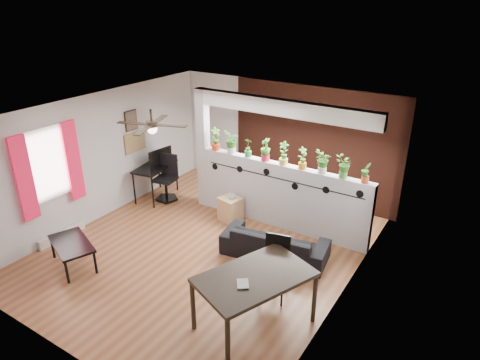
{
  "coord_description": "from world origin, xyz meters",
  "views": [
    {
      "loc": [
        4.17,
        -5.37,
        4.39
      ],
      "look_at": [
        0.39,
        0.6,
        1.26
      ],
      "focal_mm": 32.0,
      "sensor_mm": 36.0,
      "label": 1
    }
  ],
  "objects_px": {
    "potted_plant_7": "(344,166)",
    "cube_shelf": "(230,209)",
    "potted_plant_0": "(216,138)",
    "computer_desk": "(155,169)",
    "potted_plant_1": "(232,141)",
    "ceiling_fan": "(152,126)",
    "potted_plant_4": "(284,153)",
    "folding_chair": "(276,261)",
    "potted_plant_3": "(266,149)",
    "potted_plant_5": "(303,157)",
    "potted_plant_2": "(248,147)",
    "coffee_table": "(72,245)",
    "dining_table": "(255,281)",
    "office_chair": "(167,181)",
    "potted_plant_8": "(366,172)",
    "potted_plant_6": "(323,161)",
    "cup": "(232,196)",
    "sofa": "(275,243)"
  },
  "relations": [
    {
      "from": "potted_plant_0",
      "to": "coffee_table",
      "type": "distance_m",
      "value": 3.47
    },
    {
      "from": "potted_plant_5",
      "to": "cup",
      "type": "xyz_separation_m",
      "value": [
        -1.35,
        -0.34,
        -1.01
      ]
    },
    {
      "from": "potted_plant_7",
      "to": "computer_desk",
      "type": "xyz_separation_m",
      "value": [
        -4.23,
        -0.34,
        -0.86
      ]
    },
    {
      "from": "cube_shelf",
      "to": "potted_plant_1",
      "type": "bearing_deg",
      "value": 128.82
    },
    {
      "from": "cup",
      "to": "potted_plant_1",
      "type": "bearing_deg",
      "value": 123.84
    },
    {
      "from": "potted_plant_0",
      "to": "sofa",
      "type": "distance_m",
      "value": 2.6
    },
    {
      "from": "ceiling_fan",
      "to": "computer_desk",
      "type": "xyz_separation_m",
      "value": [
        -1.45,
        1.46,
        -1.61
      ]
    },
    {
      "from": "coffee_table",
      "to": "cup",
      "type": "bearing_deg",
      "value": 62.64
    },
    {
      "from": "potted_plant_1",
      "to": "coffee_table",
      "type": "xyz_separation_m",
      "value": [
        -1.22,
        -3.15,
        -1.19
      ]
    },
    {
      "from": "ceiling_fan",
      "to": "potted_plant_6",
      "type": "relative_size",
      "value": 2.72
    },
    {
      "from": "potted_plant_3",
      "to": "sofa",
      "type": "xyz_separation_m",
      "value": [
        0.8,
        -1.02,
        -1.33
      ]
    },
    {
      "from": "potted_plant_0",
      "to": "potted_plant_1",
      "type": "bearing_deg",
      "value": 0.0
    },
    {
      "from": "potted_plant_7",
      "to": "potted_plant_4",
      "type": "bearing_deg",
      "value": -180.0
    },
    {
      "from": "potted_plant_0",
      "to": "potted_plant_8",
      "type": "relative_size",
      "value": 1.25
    },
    {
      "from": "potted_plant_2",
      "to": "dining_table",
      "type": "bearing_deg",
      "value": -56.95
    },
    {
      "from": "potted_plant_4",
      "to": "potted_plant_0",
      "type": "bearing_deg",
      "value": 180.0
    },
    {
      "from": "potted_plant_5",
      "to": "computer_desk",
      "type": "xyz_separation_m",
      "value": [
        -3.44,
        -0.34,
        -0.87
      ]
    },
    {
      "from": "potted_plant_5",
      "to": "potted_plant_8",
      "type": "xyz_separation_m",
      "value": [
        1.18,
        -0.0,
        -0.02
      ]
    },
    {
      "from": "potted_plant_2",
      "to": "potted_plant_8",
      "type": "xyz_separation_m",
      "value": [
        2.37,
        0.0,
        -0.0
      ]
    },
    {
      "from": "dining_table",
      "to": "folding_chair",
      "type": "height_order",
      "value": "folding_chair"
    },
    {
      "from": "potted_plant_4",
      "to": "office_chair",
      "type": "height_order",
      "value": "potted_plant_4"
    },
    {
      "from": "potted_plant_6",
      "to": "computer_desk",
      "type": "height_order",
      "value": "potted_plant_6"
    },
    {
      "from": "potted_plant_7",
      "to": "potted_plant_6",
      "type": "bearing_deg",
      "value": -180.0
    },
    {
      "from": "computer_desk",
      "to": "potted_plant_8",
      "type": "bearing_deg",
      "value": 4.2
    },
    {
      "from": "coffee_table",
      "to": "potted_plant_3",
      "type": "bearing_deg",
      "value": 57.37
    },
    {
      "from": "potted_plant_4",
      "to": "coffee_table",
      "type": "height_order",
      "value": "potted_plant_4"
    },
    {
      "from": "potted_plant_8",
      "to": "office_chair",
      "type": "distance_m",
      "value": 4.49
    },
    {
      "from": "ceiling_fan",
      "to": "potted_plant_4",
      "type": "relative_size",
      "value": 2.6
    },
    {
      "from": "potted_plant_2",
      "to": "coffee_table",
      "type": "distance_m",
      "value": 3.72
    },
    {
      "from": "potted_plant_0",
      "to": "coffee_table",
      "type": "bearing_deg",
      "value": -104.77
    },
    {
      "from": "computer_desk",
      "to": "dining_table",
      "type": "distance_m",
      "value": 4.68
    },
    {
      "from": "cube_shelf",
      "to": "computer_desk",
      "type": "height_order",
      "value": "computer_desk"
    },
    {
      "from": "cup",
      "to": "dining_table",
      "type": "distance_m",
      "value": 3.08
    },
    {
      "from": "potted_plant_3",
      "to": "potted_plant_5",
      "type": "relative_size",
      "value": 1.07
    },
    {
      "from": "potted_plant_7",
      "to": "cube_shelf",
      "type": "xyz_separation_m",
      "value": [
        -2.19,
        -0.34,
        -1.32
      ]
    },
    {
      "from": "ceiling_fan",
      "to": "folding_chair",
      "type": "distance_m",
      "value": 3.03
    },
    {
      "from": "potted_plant_6",
      "to": "sofa",
      "type": "xyz_separation_m",
      "value": [
        -0.39,
        -1.02,
        -1.32
      ]
    },
    {
      "from": "ceiling_fan",
      "to": "potted_plant_2",
      "type": "xyz_separation_m",
      "value": [
        0.81,
        1.8,
        -0.76
      ]
    },
    {
      "from": "dining_table",
      "to": "folding_chair",
      "type": "distance_m",
      "value": 0.8
    },
    {
      "from": "potted_plant_3",
      "to": "potted_plant_7",
      "type": "distance_m",
      "value": 1.58
    },
    {
      "from": "potted_plant_8",
      "to": "potted_plant_2",
      "type": "bearing_deg",
      "value": 180.0
    },
    {
      "from": "computer_desk",
      "to": "coffee_table",
      "type": "xyz_separation_m",
      "value": [
        0.64,
        -2.81,
        -0.3
      ]
    },
    {
      "from": "potted_plant_3",
      "to": "coffee_table",
      "type": "relative_size",
      "value": 0.41
    },
    {
      "from": "potted_plant_0",
      "to": "potted_plant_3",
      "type": "height_order",
      "value": "potted_plant_0"
    },
    {
      "from": "office_chair",
      "to": "dining_table",
      "type": "bearing_deg",
      "value": -33.12
    },
    {
      "from": "office_chair",
      "to": "potted_plant_1",
      "type": "bearing_deg",
      "value": 9.99
    },
    {
      "from": "potted_plant_0",
      "to": "computer_desk",
      "type": "distance_m",
      "value": 1.75
    },
    {
      "from": "office_chair",
      "to": "cube_shelf",
      "type": "bearing_deg",
      "value": -2.01
    },
    {
      "from": "potted_plant_8",
      "to": "folding_chair",
      "type": "distance_m",
      "value": 2.26
    },
    {
      "from": "potted_plant_4",
      "to": "potted_plant_7",
      "type": "bearing_deg",
      "value": 0.0
    }
  ]
}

